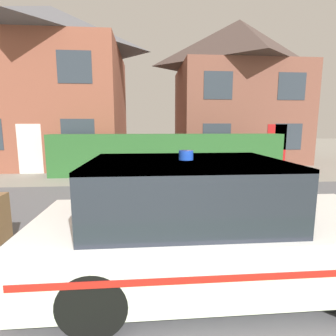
# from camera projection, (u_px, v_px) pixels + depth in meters

# --- Properties ---
(road_strip) EXTENTS (28.00, 6.77, 0.01)m
(road_strip) POSITION_uv_depth(u_px,v_px,m) (129.00, 220.00, 5.63)
(road_strip) COLOR #5B5B60
(road_strip) RESTS_ON ground
(garden_hedge) EXTENTS (9.47, 0.85, 1.69)m
(garden_hedge) POSITION_uv_depth(u_px,v_px,m) (168.00, 155.00, 10.81)
(garden_hedge) COLOR #2D662D
(garden_hedge) RESTS_ON ground
(police_car) EXTENTS (4.50, 1.82, 1.71)m
(police_car) POSITION_uv_depth(u_px,v_px,m) (206.00, 225.00, 3.31)
(police_car) COLOR black
(police_car) RESTS_ON road_strip
(house_left) EXTENTS (7.19, 7.12, 8.06)m
(house_left) POSITION_uv_depth(u_px,v_px,m) (56.00, 86.00, 13.93)
(house_left) COLOR #93513D
(house_left) RESTS_ON ground
(house_right) EXTENTS (6.99, 5.49, 7.88)m
(house_right) POSITION_uv_depth(u_px,v_px,m) (237.00, 91.00, 15.16)
(house_right) COLOR brown
(house_right) RESTS_ON ground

